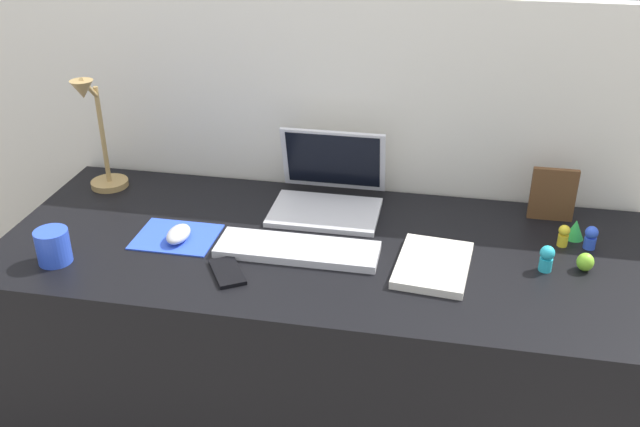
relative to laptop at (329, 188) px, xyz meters
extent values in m
cube|color=silver|center=(0.03, 0.16, -0.14)|extent=(2.88, 0.05, 1.30)
cube|color=black|center=(0.03, -0.22, -0.42)|extent=(1.68, 0.70, 0.74)
cube|color=silver|center=(0.00, -0.06, -0.05)|extent=(0.30, 0.21, 0.01)
cube|color=silver|center=(0.00, 0.07, 0.06)|extent=(0.30, 0.06, 0.20)
cube|color=black|center=(0.00, 0.07, 0.06)|extent=(0.27, 0.05, 0.17)
cube|color=silver|center=(-0.03, -0.28, -0.04)|extent=(0.41, 0.13, 0.02)
cube|color=blue|center=(-0.36, -0.26, -0.05)|extent=(0.21, 0.17, 0.00)
ellipsoid|color=silver|center=(-0.35, -0.28, -0.03)|extent=(0.06, 0.10, 0.03)
cube|color=black|center=(-0.17, -0.41, -0.05)|extent=(0.12, 0.14, 0.01)
cylinder|color=#A5844C|center=(-0.67, 0.00, -0.04)|extent=(0.11, 0.11, 0.02)
cylinder|color=#A5844C|center=(-0.67, 0.00, 0.11)|extent=(0.01, 0.01, 0.29)
cylinder|color=#A5844C|center=(-0.67, -0.04, 0.26)|extent=(0.01, 0.08, 0.08)
cone|color=#A5844C|center=(-0.67, -0.07, 0.27)|extent=(0.06, 0.06, 0.05)
cube|color=silver|center=(0.31, -0.29, -0.04)|extent=(0.19, 0.26, 0.02)
cube|color=brown|center=(0.61, 0.03, 0.02)|extent=(0.12, 0.02, 0.15)
cylinder|color=blue|center=(-0.61, -0.43, -0.01)|extent=(0.08, 0.08, 0.09)
ellipsoid|color=#8CDB33|center=(0.67, -0.23, -0.03)|extent=(0.04, 0.04, 0.05)
cylinder|color=#28B7CC|center=(0.58, -0.24, -0.04)|extent=(0.03, 0.03, 0.03)
sphere|color=#28B7CC|center=(0.58, -0.24, 0.00)|extent=(0.04, 0.04, 0.04)
cylinder|color=blue|center=(0.70, -0.11, -0.04)|extent=(0.03, 0.03, 0.03)
sphere|color=blue|center=(0.70, -0.11, -0.01)|extent=(0.03, 0.03, 0.03)
cylinder|color=yellow|center=(0.63, -0.11, -0.04)|extent=(0.03, 0.03, 0.03)
sphere|color=yellow|center=(0.63, -0.11, -0.01)|extent=(0.03, 0.03, 0.03)
cone|color=green|center=(0.67, -0.07, -0.03)|extent=(0.05, 0.05, 0.05)
camera|label=1|loc=(0.32, -1.79, 0.87)|focal=40.02mm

